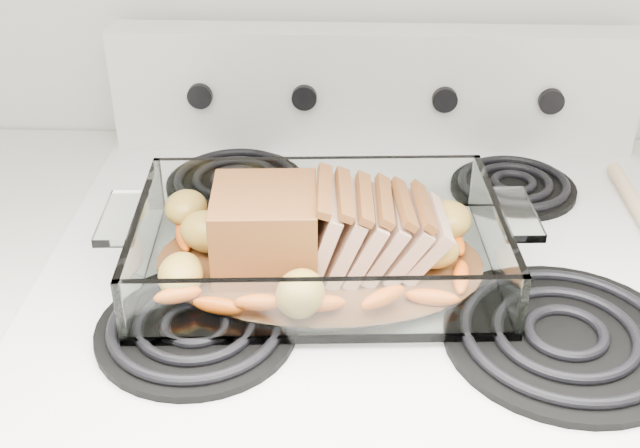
{
  "coord_description": "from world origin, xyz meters",
  "views": [
    {
      "loc": [
        -0.04,
        0.85,
        1.47
      ],
      "look_at": [
        -0.07,
        1.62,
        0.99
      ],
      "focal_mm": 45.0,
      "sensor_mm": 36.0,
      "label": 1
    }
  ],
  "objects": [
    {
      "name": "baking_dish",
      "position": [
        -0.07,
        1.6,
        0.96
      ],
      "size": [
        0.4,
        0.27,
        0.08
      ],
      "rotation": [
        0.0,
        0.0,
        0.06
      ],
      "color": "white",
      "rests_on": "electric_range"
    },
    {
      "name": "pork_roast",
      "position": [
        -0.08,
        1.6,
        1.0
      ],
      "size": [
        0.26,
        0.11,
        0.09
      ],
      "rotation": [
        0.0,
        0.0,
        -0.08
      ],
      "color": "#985020",
      "rests_on": "baking_dish"
    },
    {
      "name": "roast_vegetables",
      "position": [
        -0.07,
        1.64,
        0.97
      ],
      "size": [
        0.35,
        0.19,
        0.04
      ],
      "rotation": [
        0.0,
        0.0,
        0.32
      ],
      "color": "#FF5700",
      "rests_on": "baking_dish"
    }
  ]
}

